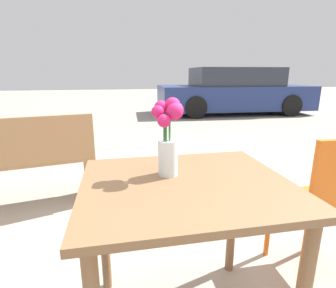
% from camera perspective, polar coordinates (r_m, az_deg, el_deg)
% --- Properties ---
extents(table_front, '(0.87, 0.74, 0.75)m').
position_cam_1_polar(table_front, '(1.15, 3.90, -13.50)').
color(table_front, brown).
rests_on(table_front, ground_plane).
extents(flower_vase, '(0.13, 0.13, 0.34)m').
position_cam_1_polar(flower_vase, '(1.12, 0.13, 1.30)').
color(flower_vase, silver).
rests_on(flower_vase, table_front).
extents(cafe_chair, '(0.41, 0.41, 0.88)m').
position_cam_1_polar(cafe_chair, '(1.70, 31.36, -10.43)').
color(cafe_chair, orange).
rests_on(cafe_chair, ground_plane).
extents(parked_car, '(4.58, 2.01, 1.35)m').
position_cam_1_polar(parked_car, '(8.35, 14.13, 10.92)').
color(parked_car, navy).
rests_on(parked_car, ground_plane).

